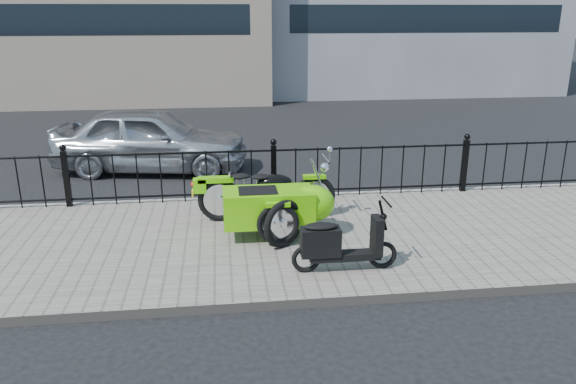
{
  "coord_description": "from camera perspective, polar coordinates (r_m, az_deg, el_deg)",
  "views": [
    {
      "loc": [
        -0.9,
        -8.12,
        3.3
      ],
      "look_at": [
        0.08,
        -0.1,
        0.68
      ],
      "focal_mm": 35.0,
      "sensor_mm": 36.0,
      "label": 1
    }
  ],
  "objects": [
    {
      "name": "spare_tire",
      "position": [
        7.83,
        -0.44,
        -3.25
      ],
      "size": [
        0.63,
        0.47,
        0.69
      ],
      "primitive_type": "torus",
      "rotation": [
        1.57,
        0.0,
        0.59
      ],
      "color": "black",
      "rests_on": "sidewalk"
    },
    {
      "name": "sidewalk",
      "position": [
        8.33,
        -0.22,
        -4.94
      ],
      "size": [
        30.0,
        3.8,
        0.12
      ],
      "primitive_type": "cube",
      "color": "#6C655B",
      "rests_on": "ground"
    },
    {
      "name": "motorcycle_sidecar",
      "position": [
        8.29,
        -0.87,
        -1.09
      ],
      "size": [
        2.28,
        1.48,
        0.98
      ],
      "color": "black",
      "rests_on": "sidewalk"
    },
    {
      "name": "sedan_car",
      "position": [
        12.31,
        -13.77,
        5.22
      ],
      "size": [
        4.26,
        2.27,
        1.38
      ],
      "primitive_type": "imported",
      "rotation": [
        0.0,
        0.0,
        1.41
      ],
      "color": "#ADAFB4",
      "rests_on": "ground"
    },
    {
      "name": "iron_fence",
      "position": [
        9.84,
        -1.46,
        1.96
      ],
      "size": [
        14.11,
        0.11,
        1.08
      ],
      "color": "black",
      "rests_on": "sidewalk"
    },
    {
      "name": "scooter",
      "position": [
        7.15,
        5.07,
        -5.32
      ],
      "size": [
        1.37,
        0.4,
        0.93
      ],
      "color": "black",
      "rests_on": "sidewalk"
    },
    {
      "name": "ground",
      "position": [
        8.81,
        -0.6,
        -4.04
      ],
      "size": [
        120.0,
        120.0,
        0.0
      ],
      "primitive_type": "plane",
      "color": "black",
      "rests_on": "ground"
    },
    {
      "name": "curb",
      "position": [
        10.13,
        -1.52,
        -0.69
      ],
      "size": [
        30.0,
        0.1,
        0.12
      ],
      "primitive_type": "cube",
      "color": "gray",
      "rests_on": "ground"
    }
  ]
}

